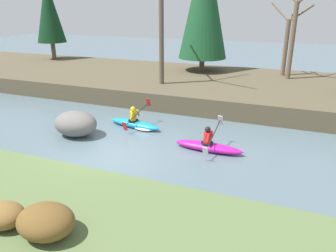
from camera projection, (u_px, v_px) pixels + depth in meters
The scene contains 11 objects.
ground_plane at pixel (112, 157), 12.35m from camera, with size 90.00×90.00×0.00m, color slate.
riverbank_far at pixel (196, 85), 21.40m from camera, with size 44.00×9.88×0.99m.
conifer_tree_far_left at pixel (49, 10), 27.25m from camera, with size 2.40×2.40×6.63m.
bare_tree_upstream at pixel (162, 21), 18.36m from camera, with size 4.13×4.09×7.55m.
bare_tree_mid_upstream at pixel (287, 41), 21.16m from camera, with size 2.65×2.62×4.73m.
bare_tree_mid_downstream at pixel (294, 31), 19.90m from camera, with size 3.42×3.38×6.19m.
shrub_clump_second at pixel (4, 215), 7.35m from camera, with size 1.01×0.84×0.54m.
shrub_clump_third at pixel (46, 221), 7.01m from camera, with size 1.30×1.08×0.70m.
kayaker_lead at pixel (209, 146), 12.76m from camera, with size 2.78×2.07×1.20m.
kayaker_middle at pixel (136, 124), 15.22m from camera, with size 2.80×2.07×1.20m.
boulder_midstream at pixel (76, 124), 14.19m from camera, with size 1.93×1.51×1.09m.
Camera 1 is at (6.12, -9.60, 5.35)m, focal length 35.00 mm.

